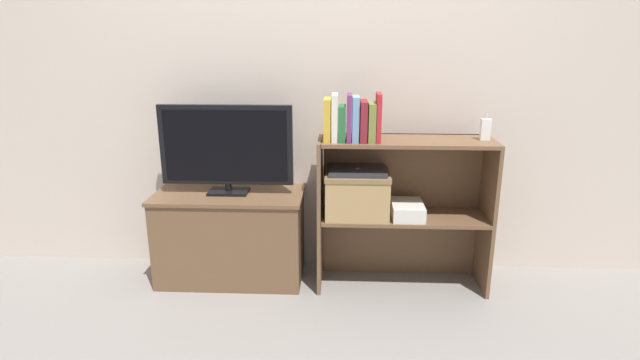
{
  "coord_description": "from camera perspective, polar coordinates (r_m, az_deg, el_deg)",
  "views": [
    {
      "loc": [
        0.12,
        -2.45,
        1.38
      ],
      "look_at": [
        0.0,
        0.16,
        0.61
      ],
      "focal_mm": 28.0,
      "sensor_mm": 36.0,
      "label": 1
    }
  ],
  "objects": [
    {
      "name": "book_crimson",
      "position": [
        2.59,
        6.68,
        7.11
      ],
      "size": [
        0.02,
        0.15,
        0.25
      ],
      "color": "#B22328",
      "rests_on": "bookshelf_upper_tier"
    },
    {
      "name": "storage_basket_left",
      "position": [
        2.72,
        4.25,
        -1.38
      ],
      "size": [
        0.35,
        0.28,
        0.24
      ],
      "color": "tan",
      "rests_on": "bookshelf_lower_tier"
    },
    {
      "name": "book_skyblue",
      "position": [
        2.58,
        4.1,
        6.99
      ],
      "size": [
        0.04,
        0.13,
        0.23
      ],
      "color": "#709ECC",
      "rests_on": "bookshelf_upper_tier"
    },
    {
      "name": "tv_stand",
      "position": [
        2.94,
        -10.12,
        -6.28
      ],
      "size": [
        0.84,
        0.42,
        0.52
      ],
      "color": "brown",
      "rests_on": "ground_plane"
    },
    {
      "name": "book_mustard",
      "position": [
        2.59,
        0.85,
        6.9
      ],
      "size": [
        0.04,
        0.14,
        0.22
      ],
      "color": "gold",
      "rests_on": "bookshelf_upper_tier"
    },
    {
      "name": "bookshelf_upper_tier",
      "position": [
        2.77,
        9.58,
        1.82
      ],
      "size": [
        0.93,
        0.32,
        0.42
      ],
      "color": "brown",
      "rests_on": "bookshelf_lower_tier"
    },
    {
      "name": "ground_plane",
      "position": [
        2.81,
        -0.15,
        -13.05
      ],
      "size": [
        16.0,
        16.0,
        0.0
      ],
      "primitive_type": "plane",
      "color": "gray"
    },
    {
      "name": "laptop",
      "position": [
        2.68,
        4.3,
        1.07
      ],
      "size": [
        0.31,
        0.24,
        0.02
      ],
      "color": "#2D2D33",
      "rests_on": "storage_basket_left"
    },
    {
      "name": "magazine_stack",
      "position": [
        2.76,
        9.93,
        -3.37
      ],
      "size": [
        0.17,
        0.24,
        0.08
      ],
      "color": "silver",
      "rests_on": "bookshelf_lower_tier"
    },
    {
      "name": "tv",
      "position": [
        2.78,
        -10.67,
        3.73
      ],
      "size": [
        0.73,
        0.14,
        0.5
      ],
      "color": "black",
      "rests_on": "tv_stand"
    },
    {
      "name": "baby_monitor",
      "position": [
        2.75,
        18.38,
        5.51
      ],
      "size": [
        0.05,
        0.03,
        0.14
      ],
      "color": "white",
      "rests_on": "bookshelf_upper_tier"
    },
    {
      "name": "wall_back",
      "position": [
        2.89,
        0.26,
        12.78
      ],
      "size": [
        10.0,
        0.05,
        2.4
      ],
      "color": "beige",
      "rests_on": "ground_plane"
    },
    {
      "name": "book_olive",
      "position": [
        2.59,
        5.93,
        6.6
      ],
      "size": [
        0.04,
        0.15,
        0.2
      ],
      "color": "olive",
      "rests_on": "bookshelf_upper_tier"
    },
    {
      "name": "book_maroon",
      "position": [
        2.59,
        5.0,
        6.73
      ],
      "size": [
        0.04,
        0.16,
        0.21
      ],
      "color": "maroon",
      "rests_on": "bookshelf_upper_tier"
    },
    {
      "name": "bookshelf_lower_tier",
      "position": [
        2.9,
        9.18,
        -6.28
      ],
      "size": [
        0.93,
        0.32,
        0.42
      ],
      "color": "brown",
      "rests_on": "ground_plane"
    },
    {
      "name": "book_ivory",
      "position": [
        2.58,
        1.7,
        7.13
      ],
      "size": [
        0.03,
        0.14,
        0.24
      ],
      "color": "silver",
      "rests_on": "bookshelf_upper_tier"
    },
    {
      "name": "book_forest",
      "position": [
        2.59,
        2.52,
        6.49
      ],
      "size": [
        0.04,
        0.14,
        0.18
      ],
      "color": "#286638",
      "rests_on": "bookshelf_upper_tier"
    },
    {
      "name": "book_plum",
      "position": [
        2.58,
        3.34,
        7.12
      ],
      "size": [
        0.02,
        0.16,
        0.24
      ],
      "color": "#6B2D66",
      "rests_on": "bookshelf_upper_tier"
    }
  ]
}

